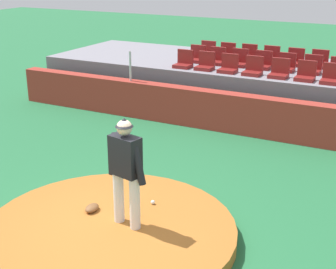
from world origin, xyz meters
TOP-DOWN VIEW (x-y plane):
  - ground_plane at (0.00, 0.00)m, footprint 60.00×60.00m
  - pitchers_mound at (0.00, 0.00)m, footprint 4.05×4.05m
  - pitcher at (0.22, 0.19)m, footprint 0.77×0.36m
  - baseball at (0.25, 0.96)m, footprint 0.07×0.07m
  - fielding_glove at (-0.54, 0.28)m, footprint 0.23×0.32m
  - brick_barrier at (0.00, 5.80)m, footprint 13.64×0.40m
  - fence_post_left at (-3.13, 5.80)m, footprint 0.06×0.06m
  - bleacher_platform at (0.00, 8.43)m, footprint 13.54×3.84m
  - stadium_chair_0 at (-2.07, 7.05)m, footprint 0.48×0.44m
  - stadium_chair_1 at (-1.40, 7.06)m, footprint 0.48×0.44m
  - stadium_chair_2 at (-0.69, 7.04)m, footprint 0.48×0.44m
  - stadium_chair_3 at (0.02, 7.04)m, footprint 0.48×0.44m
  - stadium_chair_4 at (0.73, 7.05)m, footprint 0.48×0.44m
  - stadium_chair_5 at (1.42, 7.05)m, footprint 0.48×0.44m
  - stadium_chair_6 at (2.07, 7.01)m, footprint 0.48×0.44m
  - stadium_chair_7 at (-2.07, 7.96)m, footprint 0.48×0.44m
  - stadium_chair_8 at (-1.41, 7.92)m, footprint 0.48×0.44m
  - stadium_chair_9 at (-0.71, 7.95)m, footprint 0.48×0.44m
  - stadium_chair_10 at (0.01, 7.94)m, footprint 0.48×0.44m
  - stadium_chair_11 at (0.69, 7.91)m, footprint 0.48×0.44m
  - stadium_chair_12 at (1.40, 7.96)m, footprint 0.48×0.44m
  - stadium_chair_14 at (-2.10, 8.84)m, footprint 0.48×0.44m
  - stadium_chair_15 at (-1.42, 8.81)m, footprint 0.48×0.44m
  - stadium_chair_16 at (-0.73, 8.85)m, footprint 0.48×0.44m
  - stadium_chair_17 at (-0.02, 8.86)m, footprint 0.48×0.44m
  - stadium_chair_18 at (0.73, 8.81)m, footprint 0.48×0.44m
  - stadium_chair_19 at (1.41, 8.85)m, footprint 0.48×0.44m

SIDE VIEW (x-z plane):
  - ground_plane at x=0.00m, z-range 0.00..0.00m
  - pitchers_mound at x=0.00m, z-range 0.00..0.23m
  - baseball at x=0.25m, z-range 0.23..0.30m
  - fielding_glove at x=-0.54m, z-range 0.23..0.34m
  - brick_barrier at x=0.00m, z-range 0.00..1.02m
  - bleacher_platform at x=0.00m, z-range 0.00..1.27m
  - pitcher at x=0.22m, z-range 0.37..2.16m
  - stadium_chair_0 at x=-2.07m, z-range 1.17..1.67m
  - stadium_chair_1 at x=-1.40m, z-range 1.17..1.67m
  - stadium_chair_2 at x=-0.69m, z-range 1.17..1.67m
  - stadium_chair_3 at x=0.02m, z-range 1.17..1.67m
  - stadium_chair_4 at x=0.73m, z-range 1.17..1.67m
  - stadium_chair_5 at x=1.42m, z-range 1.17..1.67m
  - stadium_chair_6 at x=2.07m, z-range 1.17..1.67m
  - stadium_chair_7 at x=-2.07m, z-range 1.17..1.67m
  - stadium_chair_8 at x=-1.41m, z-range 1.17..1.67m
  - stadium_chair_9 at x=-0.71m, z-range 1.17..1.67m
  - stadium_chair_10 at x=0.01m, z-range 1.17..1.67m
  - stadium_chair_11 at x=0.69m, z-range 1.17..1.67m
  - stadium_chair_12 at x=1.40m, z-range 1.17..1.67m
  - stadium_chair_14 at x=-2.10m, z-range 1.17..1.67m
  - stadium_chair_15 at x=-1.42m, z-range 1.17..1.67m
  - stadium_chair_16 at x=-0.73m, z-range 1.17..1.67m
  - stadium_chair_17 at x=-0.02m, z-range 1.17..1.67m
  - stadium_chair_18 at x=0.73m, z-range 1.17..1.67m
  - stadium_chair_19 at x=1.41m, z-range 1.17..1.67m
  - fence_post_left at x=-3.13m, z-range 1.02..1.85m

